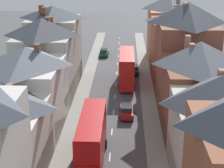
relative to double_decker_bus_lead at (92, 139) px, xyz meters
name	(u,v)px	position (x,y,z in m)	size (l,w,h in m)	color
pavement_left	(79,106)	(-3.29, 15.27, -2.75)	(2.20, 104.00, 0.14)	gray
pavement_right	(149,107)	(6.91, 15.27, -2.75)	(2.20, 104.00, 0.14)	gray
centre_line_dashes	(114,112)	(1.81, 13.27, -2.81)	(0.14, 97.80, 0.01)	silver
terrace_row_right	(199,88)	(11.99, 6.85, 3.33)	(8.00, 82.37, 14.60)	beige
double_decker_bus_lead	(92,139)	(0.00, 0.00, 0.00)	(2.74, 10.80, 5.30)	#B70F0F
double_decker_bus_mid_street	(127,68)	(3.60, 25.56, 0.00)	(2.74, 10.80, 5.30)	red
car_near_silver	(104,52)	(-1.29, 43.36, -2.02)	(1.90, 4.30, 1.58)	#144728
car_parked_left_a	(134,69)	(4.91, 31.29, -2.02)	(1.90, 4.56, 1.57)	#144728
car_parked_left_b	(127,111)	(3.61, 12.06, -1.98)	(1.90, 4.38, 1.67)	maroon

